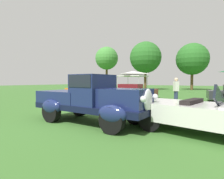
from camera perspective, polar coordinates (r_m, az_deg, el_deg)
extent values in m
plane|color=#386628|center=(6.59, -8.33, -10.30)|extent=(120.00, 120.00, 0.00)
cube|color=black|center=(6.43, -6.72, -5.53)|extent=(4.42, 1.55, 0.20)
cube|color=navy|center=(5.63, 3.47, -2.79)|extent=(1.65, 1.13, 0.60)
ellipsoid|color=silver|center=(5.26, 11.35, -3.44)|extent=(0.17, 0.52, 0.68)
cube|color=navy|center=(6.30, -5.93, -0.04)|extent=(1.08, 1.40, 1.04)
cube|color=black|center=(6.29, -5.94, 2.70)|extent=(0.99, 1.43, 0.40)
cube|color=navy|center=(7.26, -14.20, -2.28)|extent=(1.94, 1.45, 0.48)
ellipsoid|color=navy|center=(6.27, 7.38, -5.75)|extent=(0.93, 0.38, 0.52)
ellipsoid|color=navy|center=(5.04, -0.02, -7.80)|extent=(0.93, 0.38, 0.52)
ellipsoid|color=navy|center=(7.79, -10.22, -4.13)|extent=(0.93, 0.38, 0.52)
ellipsoid|color=navy|center=(6.84, -18.69, -5.17)|extent=(0.93, 0.38, 0.52)
sphere|color=silver|center=(5.65, 13.51, -2.23)|extent=(0.18, 0.18, 0.18)
sphere|color=silver|center=(4.83, 9.89, -3.01)|extent=(0.18, 0.18, 0.18)
cylinder|color=black|center=(6.30, 7.37, -7.36)|extent=(0.76, 0.24, 0.76)
cylinder|color=black|center=(5.07, -0.02, -9.80)|extent=(0.76, 0.24, 0.76)
cylinder|color=black|center=(7.81, -10.21, -5.44)|extent=(0.76, 0.24, 0.76)
cylinder|color=black|center=(6.86, -18.66, -6.66)|extent=(0.76, 0.24, 0.76)
cube|color=silver|center=(5.63, 28.07, -6.90)|extent=(4.60, 2.45, 0.52)
cube|color=black|center=(5.52, 30.97, -2.76)|extent=(0.27, 1.24, 0.82)
cube|color=black|center=(5.71, 24.04, -4.25)|extent=(0.48, 1.23, 0.28)
cylinder|color=black|center=(6.83, 18.55, -7.13)|extent=(0.66, 0.20, 0.66)
cylinder|color=black|center=(5.47, 11.90, -9.47)|extent=(0.66, 0.20, 0.66)
cube|color=orange|center=(17.69, -8.08, -0.53)|extent=(4.12, 2.34, 0.60)
cube|color=#BB5914|center=(17.74, -8.52, 1.09)|extent=(1.94, 1.72, 0.44)
cylinder|color=black|center=(16.46, -5.94, -1.38)|extent=(0.64, 0.22, 0.64)
cylinder|color=black|center=(17.67, -12.61, -1.15)|extent=(0.64, 0.22, 0.64)
cube|color=maroon|center=(16.24, 6.43, -0.80)|extent=(4.39, 1.99, 0.60)
cube|color=maroon|center=(16.29, 5.88, 0.97)|extent=(1.98, 1.58, 0.44)
cylinder|color=black|center=(15.09, 9.86, -1.77)|extent=(0.64, 0.22, 0.64)
cylinder|color=black|center=(16.08, 1.15, -1.46)|extent=(0.64, 0.22, 0.64)
cylinder|color=black|center=(14.37, 31.95, -2.36)|extent=(0.64, 0.22, 0.64)
cylinder|color=#283351|center=(11.82, 19.76, -2.57)|extent=(0.16, 0.16, 0.86)
cylinder|color=#283351|center=(12.01, 19.42, -2.48)|extent=(0.16, 0.16, 0.86)
cube|color=silver|center=(11.88, 19.65, 0.98)|extent=(0.42, 0.47, 0.60)
sphere|color=beige|center=(11.87, 19.68, 3.01)|extent=(0.22, 0.22, 0.22)
cylinder|color=#B7B7BC|center=(22.68, 11.14, 1.47)|extent=(0.05, 0.05, 2.05)
cylinder|color=#B7B7BC|center=(20.19, 8.36, 1.35)|extent=(0.05, 0.05, 2.05)
cylinder|color=#B7B7BC|center=(23.79, 5.07, 1.56)|extent=(0.05, 0.05, 2.05)
cylinder|color=#B7B7BC|center=(21.43, 1.76, 1.45)|extent=(0.05, 0.05, 2.05)
cube|color=silver|center=(21.98, 6.59, 4.27)|extent=(3.00, 3.00, 0.10)
pyramid|color=silver|center=(22.00, 6.60, 5.36)|extent=(2.94, 2.94, 0.38)
cylinder|color=brown|center=(37.11, -1.69, 4.15)|extent=(0.44, 0.44, 4.89)
sphere|color=#428938|center=(37.39, -1.70, 9.87)|extent=(4.65, 4.65, 4.65)
cylinder|color=brown|center=(31.72, 10.50, 3.64)|extent=(0.44, 0.44, 4.09)
sphere|color=#286623|center=(31.98, 10.56, 9.96)|extent=(5.38, 5.38, 5.38)
cylinder|color=brown|center=(33.40, 23.98, 3.10)|extent=(0.44, 0.44, 3.74)
sphere|color=#286623|center=(33.61, 24.09, 8.80)|extent=(5.33, 5.33, 5.33)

